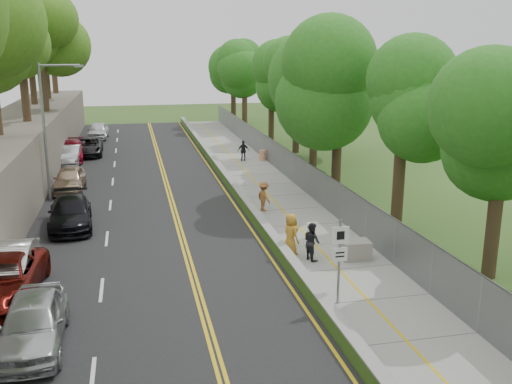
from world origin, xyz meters
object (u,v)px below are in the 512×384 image
(car_0, at_px, (33,322))
(painter_0, at_px, (291,234))
(streetlight, at_px, (48,122))
(car_1, at_px, (9,267))
(signpost, at_px, (340,253))
(concrete_block, at_px, (355,250))
(person_far, at_px, (243,151))
(construction_barrel, at_px, (262,155))
(car_2, at_px, (2,279))

(car_0, distance_m, painter_0, 11.40)
(streetlight, bearing_deg, painter_0, -46.75)
(streetlight, xyz_separation_m, car_0, (1.46, -17.82, -3.81))
(car_1, bearing_deg, streetlight, 90.10)
(signpost, distance_m, concrete_block, 4.84)
(concrete_block, xyz_separation_m, car_1, (-13.92, 0.16, 0.36))
(car_0, xyz_separation_m, person_far, (11.80, 26.91, 0.04))
(painter_0, height_order, person_far, painter_0)
(construction_barrel, height_order, car_0, car_0)
(streetlight, relative_size, painter_0, 4.32)
(car_1, bearing_deg, car_2, -89.29)
(signpost, relative_size, construction_barrel, 3.78)
(car_0, bearing_deg, streetlight, 93.54)
(signpost, xyz_separation_m, person_far, (1.75, 26.10, -1.10))
(signpost, xyz_separation_m, construction_barrel, (3.25, 25.96, -1.50))
(painter_0, bearing_deg, car_2, 81.64)
(car_1, bearing_deg, construction_barrel, 56.36)
(painter_0, distance_m, person_far, 21.10)
(streetlight, relative_size, car_2, 1.48)
(signpost, height_order, car_1, signpost)
(construction_barrel, distance_m, car_2, 27.38)
(car_0, distance_m, car_1, 5.22)
(streetlight, distance_m, signpost, 20.72)
(painter_0, relative_size, person_far, 1.14)
(streetlight, distance_m, person_far, 16.51)
(car_1, xyz_separation_m, painter_0, (11.35, 0.93, 0.17))
(streetlight, relative_size, concrete_block, 6.65)
(streetlight, height_order, painter_0, streetlight)
(streetlight, bearing_deg, concrete_block, -43.35)
(streetlight, relative_size, person_far, 4.91)
(signpost, height_order, car_2, signpost)
(construction_barrel, height_order, concrete_block, construction_barrel)
(streetlight, bearing_deg, car_0, -85.31)
(streetlight, bearing_deg, person_far, 34.41)
(car_1, distance_m, person_far, 25.71)
(streetlight, relative_size, construction_barrel, 9.76)
(signpost, xyz_separation_m, painter_0, (-0.30, 5.10, -0.99))
(car_0, relative_size, car_2, 0.86)
(signpost, relative_size, car_1, 0.66)
(car_1, xyz_separation_m, car_2, (0.00, -1.17, -0.02))
(car_1, height_order, car_2, car_1)
(streetlight, distance_m, car_1, 13.41)
(car_1, xyz_separation_m, person_far, (13.40, 21.94, 0.06))
(concrete_block, height_order, painter_0, painter_0)
(construction_barrel, bearing_deg, car_1, -124.35)
(person_far, bearing_deg, car_0, 64.51)
(signpost, bearing_deg, car_1, 160.33)
(construction_barrel, relative_size, painter_0, 0.44)
(car_0, bearing_deg, person_far, 65.17)
(concrete_block, bearing_deg, car_1, 179.34)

